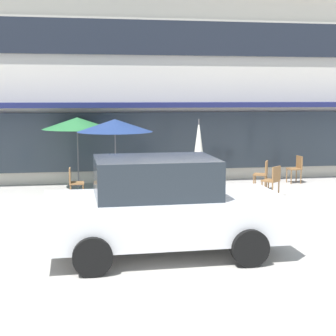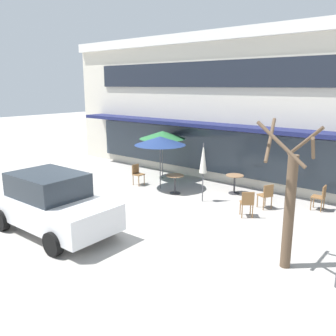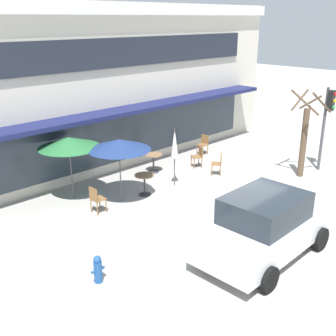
{
  "view_description": "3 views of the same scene",
  "coord_description": "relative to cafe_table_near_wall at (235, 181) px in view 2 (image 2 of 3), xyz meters",
  "views": [
    {
      "loc": [
        -2.49,
        -10.85,
        2.84
      ],
      "look_at": [
        -0.28,
        2.66,
        0.91
      ],
      "focal_mm": 55.0,
      "sensor_mm": 36.0,
      "label": 1
    },
    {
      "loc": [
        7.73,
        -7.4,
        4.23
      ],
      "look_at": [
        -0.5,
        2.55,
        1.21
      ],
      "focal_mm": 38.0,
      "sensor_mm": 36.0,
      "label": 2
    },
    {
      "loc": [
        -9.77,
        -7.16,
        5.96
      ],
      "look_at": [
        -0.34,
        2.46,
        1.12
      ],
      "focal_mm": 45.0,
      "sensor_mm": 36.0,
      "label": 3
    }
  ],
  "objects": [
    {
      "name": "ground_plane",
      "position": [
        -1.09,
        -4.77,
        -0.52
      ],
      "size": [
        80.0,
        80.0,
        0.0
      ],
      "primitive_type": "plane",
      "color": "#ADA8A0"
    },
    {
      "name": "building_facade",
      "position": [
        -1.09,
        5.19,
        2.74
      ],
      "size": [
        19.6,
        9.1,
        6.51
      ],
      "color": "beige",
      "rests_on": "ground"
    },
    {
      "name": "cafe_table_near_wall",
      "position": [
        0.0,
        0.0,
        0.0
      ],
      "size": [
        0.7,
        0.7,
        0.76
      ],
      "color": "#333338",
      "rests_on": "ground"
    },
    {
      "name": "cafe_table_streetside",
      "position": [
        -1.82,
        -1.52,
        0.0
      ],
      "size": [
        0.7,
        0.7,
        0.76
      ],
      "color": "#333338",
      "rests_on": "ground"
    },
    {
      "name": "patio_umbrella_green_folded",
      "position": [
        -2.74,
        -1.35,
        1.51
      ],
      "size": [
        2.1,
        2.1,
        2.2
      ],
      "color": "#4C4C51",
      "rests_on": "ground"
    },
    {
      "name": "patio_umbrella_cream_folded",
      "position": [
        -0.43,
        -1.62,
        1.11
      ],
      "size": [
        0.28,
        0.28,
        2.2
      ],
      "color": "#4C4C51",
      "rests_on": "ground"
    },
    {
      "name": "patio_umbrella_corner_open",
      "position": [
        -3.78,
        0.03,
        1.51
      ],
      "size": [
        2.1,
        2.1,
        2.2
      ],
      "color": "#4C4C51",
      "rests_on": "ground"
    },
    {
      "name": "cafe_chair_0",
      "position": [
        1.62,
        -2.06,
        0.01
      ],
      "size": [
        0.56,
        0.56,
        0.89
      ],
      "color": "olive",
      "rests_on": "ground"
    },
    {
      "name": "cafe_chair_1",
      "position": [
        1.74,
        -0.88,
        0.01
      ],
      "size": [
        0.54,
        0.54,
        0.89
      ],
      "color": "olive",
      "rests_on": "ground"
    },
    {
      "name": "cafe_chair_2",
      "position": [
        3.25,
        0.15,
        0.01
      ],
      "size": [
        0.42,
        0.42,
        0.89
      ],
      "color": "olive",
      "rests_on": "ground"
    },
    {
      "name": "cafe_chair_3",
      "position": [
        -3.89,
        -1.53,
        0.01
      ],
      "size": [
        0.4,
        0.4,
        0.89
      ],
      "color": "olive",
      "rests_on": "ground"
    },
    {
      "name": "parked_sedan",
      "position": [
        -2.25,
        -6.75,
        0.36
      ],
      "size": [
        4.24,
        2.09,
        1.76
      ],
      "color": "silver",
      "rests_on": "ground"
    },
    {
      "name": "street_tree",
      "position": [
        3.85,
        -4.44,
        1.11
      ],
      "size": [
        1.23,
        1.24,
        3.48
      ],
      "color": "brown",
      "rests_on": "ground"
    },
    {
      "name": "fire_hydrant",
      "position": [
        -6.07,
        -4.66,
        -0.16
      ],
      "size": [
        0.36,
        0.2,
        0.71
      ],
      "color": "#1E4C8C",
      "rests_on": "ground"
    }
  ]
}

